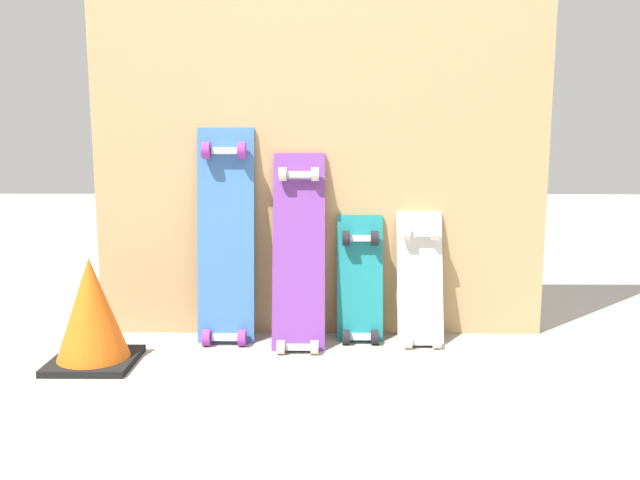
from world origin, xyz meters
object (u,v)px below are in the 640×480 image
(skateboard_white, at_px, (420,288))
(traffic_cone, at_px, (91,312))
(skateboard_blue, at_px, (226,244))
(skateboard_teal, at_px, (360,287))
(skateboard_purple, at_px, (299,260))

(skateboard_white, bearing_deg, traffic_cone, -167.01)
(skateboard_blue, bearing_deg, skateboard_white, -1.47)
(skateboard_blue, bearing_deg, skateboard_teal, 0.70)
(skateboard_teal, height_order, traffic_cone, skateboard_teal)
(traffic_cone, bearing_deg, skateboard_white, 12.99)
(skateboard_purple, distance_m, skateboard_white, 0.47)
(skateboard_purple, height_order, traffic_cone, skateboard_purple)
(traffic_cone, bearing_deg, skateboard_blue, 34.24)
(skateboard_white, bearing_deg, skateboard_blue, 178.53)
(skateboard_purple, height_order, skateboard_teal, skateboard_purple)
(skateboard_white, bearing_deg, skateboard_teal, 173.65)
(skateboard_purple, bearing_deg, skateboard_teal, 13.83)
(skateboard_purple, xyz_separation_m, skateboard_teal, (0.23, 0.06, -0.12))
(skateboard_purple, distance_m, skateboard_teal, 0.27)
(skateboard_teal, distance_m, traffic_cone, 0.98)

